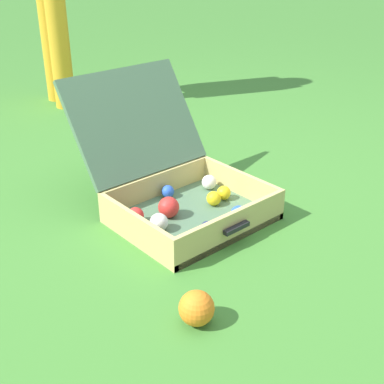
# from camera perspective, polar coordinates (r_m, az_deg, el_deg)

# --- Properties ---
(ground_plane) EXTENTS (16.00, 16.00, 0.00)m
(ground_plane) POSITION_cam_1_polar(r_m,az_deg,el_deg) (1.98, 0.40, -2.40)
(ground_plane) COLOR #3D7A2D
(open_suitcase) EXTENTS (0.53, 0.71, 0.49)m
(open_suitcase) POSITION_cam_1_polar(r_m,az_deg,el_deg) (1.95, -1.87, 0.74)
(open_suitcase) COLOR #4C7051
(open_suitcase) RESTS_ON ground
(stray_ball_on_grass) EXTENTS (0.10, 0.10, 0.10)m
(stray_ball_on_grass) POSITION_cam_1_polar(r_m,az_deg,el_deg) (1.44, 0.51, -12.66)
(stray_ball_on_grass) COLOR orange
(stray_ball_on_grass) RESTS_ON ground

